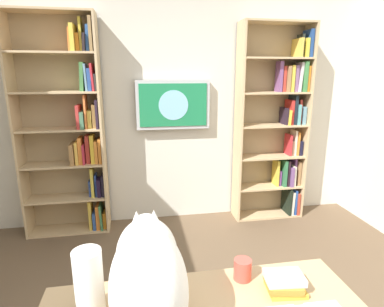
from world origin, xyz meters
The scene contains 8 objects.
wall_back centered at (0.00, -2.23, 1.35)m, with size 4.52×0.06×2.70m, color silver.
bookshelf_left centered at (-1.24, -2.06, 1.09)m, with size 0.80×0.28×2.21m.
bookshelf_right centered at (1.04, -2.06, 1.12)m, with size 0.84×0.28×2.25m.
wall_mounted_tv centered at (-0.03, -2.15, 1.34)m, with size 0.80×0.07×0.53m.
cat centered at (0.35, 0.28, 0.97)m, with size 0.27×0.65×0.39m.
paper_towel_roll centered at (0.57, 0.20, 0.90)m, with size 0.11×0.11×0.27m, color white.
coffee_mug centered at (-0.08, 0.10, 0.81)m, with size 0.08×0.08×0.10m, color #D84C3F.
desk_book_stack centered at (-0.23, 0.21, 0.81)m, with size 0.18×0.15×0.08m.
Camera 1 is at (0.36, 1.28, 1.67)m, focal length 29.35 mm.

